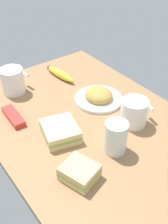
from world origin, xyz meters
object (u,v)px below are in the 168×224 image
object	(u,v)px
plate_of_food	(99,97)
sandwich_main	(60,131)
coffee_mug_milky	(134,112)
coffee_mug_black	(13,80)
snack_bar	(13,117)
glass_of_milk	(116,138)
sandwich_side	(79,172)
banana	(60,74)

from	to	relation	value
plate_of_food	sandwich_main	size ratio (longest dim) A/B	1.28
coffee_mug_milky	coffee_mug_black	bearing A→B (deg)	29.64
plate_of_food	sandwich_main	bearing A→B (deg)	110.58
plate_of_food	sandwich_main	xyz separation A→B (cm)	(-8.56, 22.80, 0.48)
coffee_mug_black	snack_bar	size ratio (longest dim) A/B	0.93
coffee_mug_black	snack_bar	distance (cm)	18.16
glass_of_milk	sandwich_side	bearing A→B (deg)	99.01
sandwich_side	banana	size ratio (longest dim) A/B	0.68
glass_of_milk	sandwich_main	bearing A→B (deg)	33.79
coffee_mug_black	banana	bearing A→B (deg)	-94.25
snack_bar	glass_of_milk	bearing A→B (deg)	-148.29
coffee_mug_milky	banana	distance (cm)	41.14
coffee_mug_black	sandwich_main	bearing A→B (deg)	-179.27
coffee_mug_black	banana	world-z (taller)	coffee_mug_black
coffee_mug_milky	sandwich_side	world-z (taller)	coffee_mug_milky
coffee_mug_black	glass_of_milk	bearing A→B (deg)	-167.73
coffee_mug_black	glass_of_milk	distance (cm)	49.60
sandwich_main	glass_of_milk	world-z (taller)	glass_of_milk
sandwich_main	coffee_mug_black	bearing A→B (deg)	0.73
sandwich_side	coffee_mug_milky	bearing A→B (deg)	-73.64
coffee_mug_black	sandwich_side	bearing A→B (deg)	174.86
plate_of_food	coffee_mug_milky	world-z (taller)	coffee_mug_milky
plate_of_food	sandwich_main	world-z (taller)	plate_of_food
coffee_mug_milky	banana	bearing A→B (deg)	4.61
plate_of_food	banana	distance (cm)	23.37
sandwich_side	snack_bar	world-z (taller)	sandwich_side
banana	snack_bar	xyz separation A→B (cm)	(-14.31, 28.66, -0.64)
coffee_mug_milky	sandwich_main	xyz separation A→B (cm)	(9.08, 23.72, -2.58)
sandwich_side	banana	bearing A→B (deg)	-27.27
plate_of_food	glass_of_milk	xyz separation A→B (cm)	(-23.67, 12.69, 3.19)
sandwich_main	banana	world-z (taller)	sandwich_main
coffee_mug_black	sandwich_main	size ratio (longest dim) A/B	0.81
plate_of_food	sandwich_side	bearing A→B (deg)	133.16
sandwich_main	glass_of_milk	distance (cm)	18.39
glass_of_milk	snack_bar	bearing A→B (deg)	29.36
plate_of_food	snack_bar	bearing A→B (deg)	73.93
coffee_mug_black	banana	size ratio (longest dim) A/B	0.69
coffee_mug_milky	snack_bar	xyz separation A→B (cm)	(26.57, 31.95, -3.78)
sandwich_side	glass_of_milk	distance (cm)	15.54
sandwich_main	snack_bar	xyz separation A→B (cm)	(17.50, 8.23, -1.20)
snack_bar	sandwich_main	bearing A→B (deg)	-152.46
glass_of_milk	snack_bar	world-z (taller)	glass_of_milk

